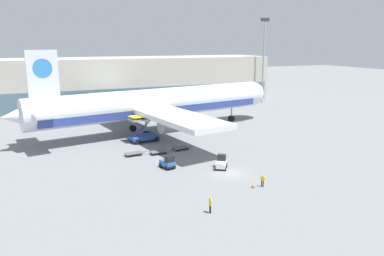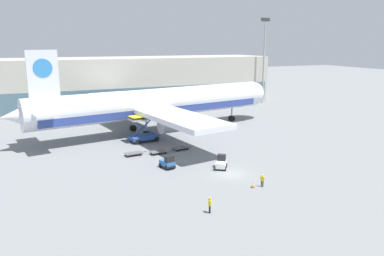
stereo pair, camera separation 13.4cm
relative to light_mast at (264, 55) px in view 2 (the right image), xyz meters
name	(u,v)px [view 2 (the right image)]	position (x,y,z in m)	size (l,w,h in m)	color
ground_plane	(231,174)	(-40.07, -52.46, -14.50)	(400.00, 400.00, 0.00)	slate
terminal_building	(118,82)	(-42.19, 10.88, -7.51)	(90.00, 18.20, 14.00)	#BCB7A8
light_mast	(264,55)	(0.00, 0.00, 0.00)	(2.80, 0.50, 25.27)	#9EA0A5
airplane_main	(154,104)	(-42.31, -23.85, -8.66)	(57.70, 48.66, 17.00)	silver
scissor_lift_loader	(143,131)	(-46.43, -30.18, -12.59)	(5.63, 4.13, 4.92)	#284C99
baggage_tug_foreground	(221,163)	(-40.22, -49.81, -13.63)	(2.59, 2.81, 2.00)	silver
baggage_tug_mid	(168,162)	(-47.45, -46.61, -13.63)	(2.13, 2.71, 2.00)	#2D66B7
baggage_dolly_lead	(134,153)	(-50.49, -38.41, -14.11)	(3.76, 1.75, 0.48)	#56565B
baggage_dolly_second	(159,152)	(-46.43, -39.12, -14.11)	(3.76, 1.75, 0.48)	#56565B
baggage_dolly_third	(181,148)	(-42.12, -38.36, -14.11)	(3.76, 1.75, 0.48)	#56565B
ground_crew_near	(262,180)	(-38.70, -58.35, -13.52)	(0.40, 0.47, 1.69)	black
ground_crew_far	(210,204)	(-48.25, -62.53, -13.40)	(0.26, 0.57, 1.85)	black
traffic_cone_near	(253,185)	(-39.97, -58.09, -14.17)	(0.40, 0.40, 0.68)	black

